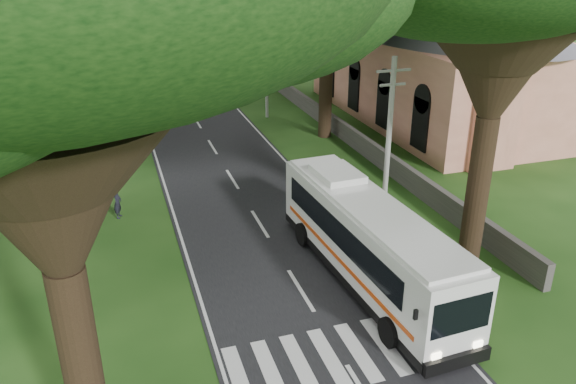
{
  "coord_description": "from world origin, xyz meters",
  "views": [
    {
      "loc": [
        -6.11,
        -15.35,
        12.1
      ],
      "look_at": [
        0.92,
        6.45,
        2.2
      ],
      "focal_mm": 35.0,
      "sensor_mm": 36.0,
      "label": 1
    }
  ],
  "objects_px": {
    "church": "(442,55)",
    "pedestrian": "(117,203)",
    "coach_bus": "(367,239)",
    "distant_car_c": "(164,51)",
    "pole_far": "(215,31)",
    "distant_car_a": "(169,85)",
    "pole_mid": "(266,64)",
    "pole_near": "(388,143)",
    "distant_car_b": "(145,57)"
  },
  "relations": [
    {
      "from": "church",
      "to": "coach_bus",
      "type": "height_order",
      "value": "church"
    },
    {
      "from": "pole_mid",
      "to": "coach_bus",
      "type": "xyz_separation_m",
      "value": [
        -2.8,
        -24.05,
        -2.36
      ]
    },
    {
      "from": "pedestrian",
      "to": "coach_bus",
      "type": "bearing_deg",
      "value": -116.41
    },
    {
      "from": "church",
      "to": "pole_mid",
      "type": "distance_m",
      "value": 13.16
    },
    {
      "from": "church",
      "to": "distant_car_b",
      "type": "bearing_deg",
      "value": 122.6
    },
    {
      "from": "church",
      "to": "pole_mid",
      "type": "relative_size",
      "value": 3.0
    },
    {
      "from": "pole_far",
      "to": "distant_car_a",
      "type": "relative_size",
      "value": 1.88
    },
    {
      "from": "pole_mid",
      "to": "distant_car_c",
      "type": "bearing_deg",
      "value": 99.05
    },
    {
      "from": "pole_near",
      "to": "distant_car_a",
      "type": "bearing_deg",
      "value": 101.8
    },
    {
      "from": "distant_car_a",
      "to": "distant_car_b",
      "type": "xyz_separation_m",
      "value": [
        -0.88,
        15.72,
        -0.0
      ]
    },
    {
      "from": "coach_bus",
      "to": "church",
      "type": "bearing_deg",
      "value": 48.93
    },
    {
      "from": "pole_near",
      "to": "distant_car_a",
      "type": "distance_m",
      "value": 31.34
    },
    {
      "from": "distant_car_b",
      "to": "church",
      "type": "bearing_deg",
      "value": -67.62
    },
    {
      "from": "pole_far",
      "to": "pole_near",
      "type": "bearing_deg",
      "value": -90.0
    },
    {
      "from": "church",
      "to": "pedestrian",
      "type": "distance_m",
      "value": 26.82
    },
    {
      "from": "pole_mid",
      "to": "coach_bus",
      "type": "height_order",
      "value": "pole_mid"
    },
    {
      "from": "church",
      "to": "pedestrian",
      "type": "relative_size",
      "value": 15.26
    },
    {
      "from": "pole_near",
      "to": "coach_bus",
      "type": "height_order",
      "value": "pole_near"
    },
    {
      "from": "coach_bus",
      "to": "distant_car_c",
      "type": "bearing_deg",
      "value": 88.7
    },
    {
      "from": "pedestrian",
      "to": "church",
      "type": "bearing_deg",
      "value": -48.17
    },
    {
      "from": "church",
      "to": "pole_near",
      "type": "bearing_deg",
      "value": -128.5
    },
    {
      "from": "church",
      "to": "distant_car_b",
      "type": "xyz_separation_m",
      "value": [
        -19.61,
        30.67,
        -4.15
      ]
    },
    {
      "from": "church",
      "to": "distant_car_a",
      "type": "height_order",
      "value": "church"
    },
    {
      "from": "church",
      "to": "pedestrian",
      "type": "height_order",
      "value": "church"
    },
    {
      "from": "coach_bus",
      "to": "distant_car_a",
      "type": "bearing_deg",
      "value": 92.56
    },
    {
      "from": "distant_car_b",
      "to": "distant_car_c",
      "type": "distance_m",
      "value": 4.16
    },
    {
      "from": "pole_near",
      "to": "distant_car_a",
      "type": "xyz_separation_m",
      "value": [
        -6.37,
        30.5,
        -3.43
      ]
    },
    {
      "from": "pole_mid",
      "to": "distant_car_b",
      "type": "bearing_deg",
      "value": 105.46
    },
    {
      "from": "coach_bus",
      "to": "pedestrian",
      "type": "height_order",
      "value": "coach_bus"
    },
    {
      "from": "pole_near",
      "to": "pedestrian",
      "type": "distance_m",
      "value": 13.29
    },
    {
      "from": "pole_mid",
      "to": "pole_far",
      "type": "relative_size",
      "value": 1.0
    },
    {
      "from": "pedestrian",
      "to": "distant_car_b",
      "type": "bearing_deg",
      "value": 11.68
    },
    {
      "from": "pole_near",
      "to": "coach_bus",
      "type": "relative_size",
      "value": 0.69
    },
    {
      "from": "distant_car_a",
      "to": "pole_near",
      "type": "bearing_deg",
      "value": 115.68
    },
    {
      "from": "church",
      "to": "pole_near",
      "type": "height_order",
      "value": "church"
    },
    {
      "from": "church",
      "to": "distant_car_a",
      "type": "xyz_separation_m",
      "value": [
        -18.73,
        14.95,
        -4.15
      ]
    },
    {
      "from": "pole_mid",
      "to": "distant_car_a",
      "type": "height_order",
      "value": "pole_mid"
    },
    {
      "from": "pedestrian",
      "to": "pole_far",
      "type": "bearing_deg",
      "value": -0.62
    },
    {
      "from": "coach_bus",
      "to": "distant_car_c",
      "type": "distance_m",
      "value": 53.6
    },
    {
      "from": "pole_near",
      "to": "pedestrian",
      "type": "height_order",
      "value": "pole_near"
    },
    {
      "from": "pole_far",
      "to": "coach_bus",
      "type": "distance_m",
      "value": 44.2
    },
    {
      "from": "church",
      "to": "pole_mid",
      "type": "bearing_deg",
      "value": 160.19
    },
    {
      "from": "coach_bus",
      "to": "distant_car_c",
      "type": "height_order",
      "value": "coach_bus"
    },
    {
      "from": "pole_near",
      "to": "church",
      "type": "bearing_deg",
      "value": 51.5
    },
    {
      "from": "coach_bus",
      "to": "distant_car_b",
      "type": "xyz_separation_m",
      "value": [
        -4.45,
        50.27,
        -1.07
      ]
    },
    {
      "from": "distant_car_b",
      "to": "pole_far",
      "type": "bearing_deg",
      "value": -50.84
    },
    {
      "from": "church",
      "to": "distant_car_a",
      "type": "relative_size",
      "value": 5.65
    },
    {
      "from": "church",
      "to": "pole_far",
      "type": "bearing_deg",
      "value": 116.82
    },
    {
      "from": "distant_car_a",
      "to": "distant_car_c",
      "type": "distance_m",
      "value": 19.08
    },
    {
      "from": "pole_far",
      "to": "pole_mid",
      "type": "bearing_deg",
      "value": -90.0
    }
  ]
}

